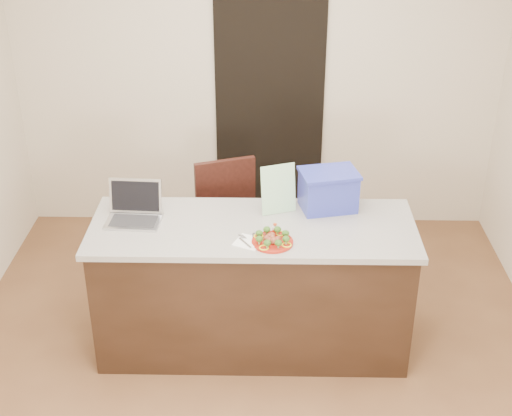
{
  "coord_description": "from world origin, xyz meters",
  "views": [
    {
      "loc": [
        0.1,
        -3.65,
        3.13
      ],
      "look_at": [
        0.02,
        0.2,
        1.07
      ],
      "focal_mm": 50.0,
      "sensor_mm": 36.0,
      "label": 1
    }
  ],
  "objects_px": {
    "laptop": "(135,209)",
    "chair": "(225,221)",
    "napkin": "(248,242)",
    "yogurt_bottle": "(275,229)",
    "blue_box": "(328,190)",
    "island": "(253,286)",
    "plate": "(272,242)"
  },
  "relations": [
    {
      "from": "blue_box",
      "to": "chair",
      "type": "relative_size",
      "value": 0.41
    },
    {
      "from": "island",
      "to": "napkin",
      "type": "relative_size",
      "value": 13.36
    },
    {
      "from": "laptop",
      "to": "blue_box",
      "type": "relative_size",
      "value": 0.85
    },
    {
      "from": "laptop",
      "to": "chair",
      "type": "distance_m",
      "value": 0.89
    },
    {
      "from": "island",
      "to": "laptop",
      "type": "height_order",
      "value": "laptop"
    },
    {
      "from": "laptop",
      "to": "chair",
      "type": "height_order",
      "value": "laptop"
    },
    {
      "from": "island",
      "to": "laptop",
      "type": "xyz_separation_m",
      "value": [
        -0.76,
        0.09,
        0.52
      ]
    },
    {
      "from": "island",
      "to": "blue_box",
      "type": "relative_size",
      "value": 4.96
    },
    {
      "from": "island",
      "to": "yogurt_bottle",
      "type": "distance_m",
      "value": 0.51
    },
    {
      "from": "yogurt_bottle",
      "to": "chair",
      "type": "relative_size",
      "value": 0.07
    },
    {
      "from": "chair",
      "to": "yogurt_bottle",
      "type": "bearing_deg",
      "value": -83.9
    },
    {
      "from": "laptop",
      "to": "blue_box",
      "type": "xyz_separation_m",
      "value": [
        1.24,
        0.16,
        0.07
      ]
    },
    {
      "from": "laptop",
      "to": "yogurt_bottle",
      "type": "bearing_deg",
      "value": -7.89
    },
    {
      "from": "napkin",
      "to": "chair",
      "type": "distance_m",
      "value": 0.96
    },
    {
      "from": "plate",
      "to": "napkin",
      "type": "xyz_separation_m",
      "value": [
        -0.15,
        0.01,
        -0.01
      ]
    },
    {
      "from": "yogurt_bottle",
      "to": "chair",
      "type": "bearing_deg",
      "value": 115.36
    },
    {
      "from": "chair",
      "to": "blue_box",
      "type": "bearing_deg",
      "value": -49.9
    },
    {
      "from": "island",
      "to": "chair",
      "type": "bearing_deg",
      "value": 108.32
    },
    {
      "from": "island",
      "to": "blue_box",
      "type": "distance_m",
      "value": 0.8
    },
    {
      "from": "yogurt_bottle",
      "to": "laptop",
      "type": "height_order",
      "value": "laptop"
    },
    {
      "from": "yogurt_bottle",
      "to": "laptop",
      "type": "relative_size",
      "value": 0.19
    },
    {
      "from": "blue_box",
      "to": "island",
      "type": "bearing_deg",
      "value": -166.09
    },
    {
      "from": "blue_box",
      "to": "chair",
      "type": "bearing_deg",
      "value": 136.4
    },
    {
      "from": "napkin",
      "to": "yogurt_bottle",
      "type": "xyz_separation_m",
      "value": [
        0.16,
        0.11,
        0.02
      ]
    },
    {
      "from": "yogurt_bottle",
      "to": "blue_box",
      "type": "distance_m",
      "value": 0.5
    },
    {
      "from": "yogurt_bottle",
      "to": "laptop",
      "type": "bearing_deg",
      "value": 168.73
    },
    {
      "from": "napkin",
      "to": "chair",
      "type": "relative_size",
      "value": 0.15
    },
    {
      "from": "chair",
      "to": "napkin",
      "type": "bearing_deg",
      "value": -96.39
    },
    {
      "from": "napkin",
      "to": "yogurt_bottle",
      "type": "bearing_deg",
      "value": 34.94
    },
    {
      "from": "napkin",
      "to": "yogurt_bottle",
      "type": "distance_m",
      "value": 0.2
    },
    {
      "from": "island",
      "to": "plate",
      "type": "bearing_deg",
      "value": -59.53
    },
    {
      "from": "island",
      "to": "napkin",
      "type": "height_order",
      "value": "napkin"
    }
  ]
}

